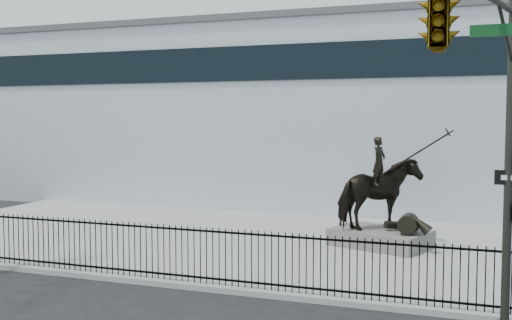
% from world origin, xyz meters
% --- Properties ---
extents(ground, '(120.00, 120.00, 0.00)m').
position_xyz_m(ground, '(0.00, 0.00, 0.00)').
color(ground, black).
rests_on(ground, ground).
extents(plaza, '(30.00, 12.00, 0.15)m').
position_xyz_m(plaza, '(0.00, 7.00, 0.07)').
color(plaza, gray).
rests_on(plaza, ground).
extents(building, '(44.00, 14.00, 9.00)m').
position_xyz_m(building, '(0.00, 20.00, 4.50)').
color(building, silver).
rests_on(building, ground).
extents(picket_fence, '(22.10, 0.10, 1.50)m').
position_xyz_m(picket_fence, '(0.00, 1.25, 0.90)').
color(picket_fence, black).
rests_on(picket_fence, plaza).
extents(statue_plinth, '(3.58, 3.00, 0.57)m').
position_xyz_m(statue_plinth, '(3.44, 7.47, 0.44)').
color(statue_plinth, '#56544F').
rests_on(statue_plinth, plaza).
extents(equestrian_statue, '(3.70, 2.97, 3.31)m').
position_xyz_m(equestrian_statue, '(3.50, 7.45, 1.92)').
color(equestrian_statue, black).
rests_on(equestrian_statue, statue_plinth).
extents(traffic_signal_right, '(2.17, 6.86, 7.00)m').
position_xyz_m(traffic_signal_right, '(6.47, -2.00, 4.85)').
color(traffic_signal_right, black).
rests_on(traffic_signal_right, ground).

